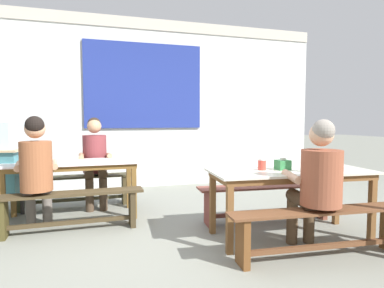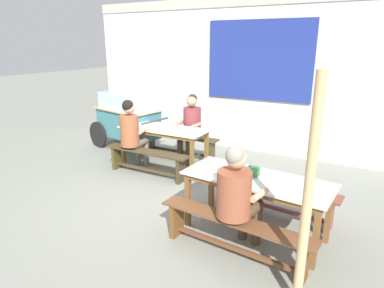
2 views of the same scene
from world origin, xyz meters
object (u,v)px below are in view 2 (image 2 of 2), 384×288
at_px(dining_table_far, 164,132).
at_px(tissue_box, 253,171).
at_px(food_cart, 127,116).
at_px(bench_far_back, 180,142).
at_px(bench_far_front, 147,159).
at_px(bench_near_back, 272,194).
at_px(person_center_facing, 191,124).
at_px(dining_table_near, 256,184).
at_px(condiment_jar, 237,166).
at_px(bench_near_front, 233,233).
at_px(person_left_back_turned, 132,131).
at_px(wooden_support_post, 308,200).
at_px(person_near_front, 237,194).

relative_size(dining_table_far, tissue_box, 12.01).
bearing_deg(food_cart, tissue_box, -28.16).
xyz_separation_m(bench_far_back, bench_far_front, (0.02, -1.11, 0.01)).
bearing_deg(bench_near_back, person_center_facing, 146.03).
height_order(dining_table_near, condiment_jar, condiment_jar).
distance_m(person_center_facing, condiment_jar, 2.47).
bearing_deg(condiment_jar, bench_near_back, 54.45).
bearing_deg(tissue_box, condiment_jar, 167.86).
bearing_deg(dining_table_near, bench_near_back, 85.65).
height_order(dining_table_far, person_center_facing, person_center_facing).
height_order(person_center_facing, tissue_box, person_center_facing).
relative_size(dining_table_far, bench_far_front, 1.03).
height_order(dining_table_far, bench_near_front, dining_table_far).
distance_m(food_cart, person_left_back_turned, 1.34).
distance_m(bench_near_back, wooden_support_post, 1.78).
bearing_deg(food_cart, person_center_facing, 0.64).
bearing_deg(person_near_front, bench_far_back, 132.14).
bearing_deg(bench_far_back, bench_near_back, -31.50).
xyz_separation_m(bench_far_front, tissue_box, (2.17, -0.80, 0.47)).
relative_size(person_left_back_turned, wooden_support_post, 0.63).
distance_m(bench_far_front, bench_near_front, 2.60).
distance_m(bench_near_front, person_near_front, 0.43).
relative_size(dining_table_far, condiment_jar, 13.89).
relative_size(dining_table_far, food_cart, 0.89).
bearing_deg(bench_far_front, wooden_support_post, -31.02).
relative_size(bench_far_back, person_center_facing, 1.28).
distance_m(bench_near_front, wooden_support_post, 1.12).
bearing_deg(bench_near_back, person_near_front, -94.63).
relative_size(person_left_back_turned, tissue_box, 9.44).
relative_size(dining_table_near, tissue_box, 12.78).
bearing_deg(tissue_box, dining_table_near, -36.38).
height_order(bench_near_front, wooden_support_post, wooden_support_post).
bearing_deg(wooden_support_post, bench_far_back, 135.86).
relative_size(dining_table_near, person_left_back_turned, 1.35).
relative_size(dining_table_far, bench_near_front, 0.94).
xyz_separation_m(dining_table_near, person_left_back_turned, (-2.58, 0.91, 0.08)).
distance_m(person_left_back_turned, person_center_facing, 1.17).
bearing_deg(person_center_facing, tissue_box, -44.35).
xyz_separation_m(food_cart, person_near_front, (3.46, -2.37, 0.00)).
height_order(bench_near_back, person_left_back_turned, person_left_back_turned).
distance_m(food_cart, person_center_facing, 1.54).
bearing_deg(dining_table_near, dining_table_far, 147.94).
relative_size(dining_table_near, bench_far_front, 1.10).
distance_m(person_left_back_turned, tissue_box, 2.66).
distance_m(bench_far_back, person_left_back_turned, 1.18).
height_order(bench_near_back, person_center_facing, person_center_facing).
bearing_deg(person_near_front, dining_table_near, 85.05).
height_order(person_center_facing, condiment_jar, person_center_facing).
bearing_deg(tissue_box, wooden_support_post, -51.14).
height_order(dining_table_near, bench_far_back, dining_table_near).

